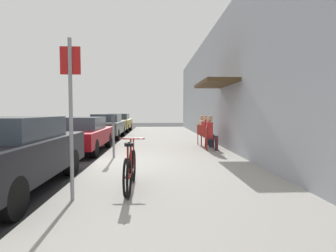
{
  "coord_description": "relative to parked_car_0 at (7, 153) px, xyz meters",
  "views": [
    {
      "loc": [
        1.73,
        -7.71,
        1.56
      ],
      "look_at": [
        2.38,
        5.11,
        0.88
      ],
      "focal_mm": 28.72,
      "sensor_mm": 36.0,
      "label": 1
    }
  ],
  "objects": [
    {
      "name": "sidewalk_slab",
      "position": [
        3.35,
        4.45,
        -0.7
      ],
      "size": [
        4.5,
        32.0,
        0.12
      ],
      "primitive_type": "cube",
      "color": "#9E9B93",
      "rests_on": "ground_plane"
    },
    {
      "name": "parked_car_2",
      "position": [
        0.0,
        10.75,
        -0.02
      ],
      "size": [
        1.8,
        4.4,
        1.42
      ],
      "color": "#47514C",
      "rests_on": "ground_plane"
    },
    {
      "name": "parked_car_1",
      "position": [
        0.0,
        5.24,
        -0.05
      ],
      "size": [
        1.8,
        4.4,
        1.35
      ],
      "color": "maroon",
      "rests_on": "ground_plane"
    },
    {
      "name": "ground_plane",
      "position": [
        1.1,
        2.45,
        -0.76
      ],
      "size": [
        60.0,
        60.0,
        0.0
      ],
      "primitive_type": "plane",
      "color": "#2D2D30"
    },
    {
      "name": "street_sign",
      "position": [
        1.5,
        -0.91,
        0.88
      ],
      "size": [
        0.32,
        0.06,
        2.6
      ],
      "color": "gray",
      "rests_on": "sidewalk_slab"
    },
    {
      "name": "cafe_chair_0",
      "position": [
        4.89,
        4.63,
        -0.13
      ],
      "size": [
        0.49,
        0.49,
        0.87
      ],
      "color": "maroon",
      "rests_on": "sidewalk_slab"
    },
    {
      "name": "seated_patron_1",
      "position": [
        4.95,
        5.4,
        0.06
      ],
      "size": [
        0.5,
        0.45,
        1.29
      ],
      "color": "#232838",
      "rests_on": "sidewalk_slab"
    },
    {
      "name": "building_facade",
      "position": [
        5.75,
        4.45,
        2.01
      ],
      "size": [
        1.4,
        32.0,
        5.53
      ],
      "color": "#999EA8",
      "rests_on": "ground_plane"
    },
    {
      "name": "parked_car_3",
      "position": [
        0.0,
        16.13,
        -0.02
      ],
      "size": [
        1.8,
        4.4,
        1.41
      ],
      "color": "#A58433",
      "rests_on": "ground_plane"
    },
    {
      "name": "seated_patron_2",
      "position": [
        4.95,
        6.24,
        0.06
      ],
      "size": [
        0.49,
        0.44,
        1.29
      ],
      "color": "#232838",
      "rests_on": "sidewalk_slab"
    },
    {
      "name": "cafe_chair_2",
      "position": [
        4.89,
        6.23,
        -0.13
      ],
      "size": [
        0.54,
        0.54,
        0.87
      ],
      "color": "maroon",
      "rests_on": "sidewalk_slab"
    },
    {
      "name": "cafe_chair_1",
      "position": [
        4.89,
        5.39,
        -0.13
      ],
      "size": [
        0.54,
        0.54,
        0.87
      ],
      "color": "maroon",
      "rests_on": "sidewalk_slab"
    },
    {
      "name": "bicycle_0",
      "position": [
        2.4,
        -0.28,
        -0.28
      ],
      "size": [
        0.46,
        1.71,
        0.9
      ],
      "color": "black",
      "rests_on": "sidewalk_slab"
    },
    {
      "name": "bicycle_1",
      "position": [
        2.35,
        -0.26,
        -0.28
      ],
      "size": [
        0.46,
        1.71,
        0.9
      ],
      "color": "black",
      "rests_on": "sidewalk_slab"
    },
    {
      "name": "parked_car_0",
      "position": [
        0.0,
        0.0,
        0.0
      ],
      "size": [
        1.8,
        4.4,
        1.45
      ],
      "color": "black",
      "rests_on": "ground_plane"
    },
    {
      "name": "parking_meter",
      "position": [
        1.55,
        3.19,
        0.13
      ],
      "size": [
        0.12,
        0.1,
        1.32
      ],
      "color": "slate",
      "rests_on": "sidewalk_slab"
    },
    {
      "name": "seated_patron_0",
      "position": [
        4.95,
        4.62,
        0.06
      ],
      "size": [
        0.46,
        0.4,
        1.29
      ],
      "color": "#232838",
      "rests_on": "sidewalk_slab"
    }
  ]
}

